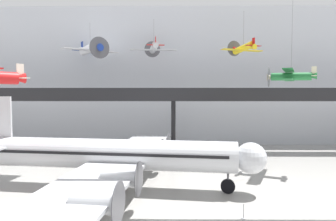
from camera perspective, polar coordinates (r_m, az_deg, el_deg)
name	(u,v)px	position (r m, az deg, el deg)	size (l,w,h in m)	color
hangar_back_wall	(173,77)	(54.42, 0.99, 6.48)	(140.00, 3.00, 24.27)	silver
mezzanine_walkway	(173,99)	(46.39, 1.04, 2.26)	(110.00, 3.20, 9.94)	black
airliner_silver_main	(111,155)	(29.51, -10.75, -8.31)	(29.29, 33.40, 8.84)	silver
suspended_plane_green_biplane	(291,76)	(37.52, 22.32, 6.08)	(5.61, 6.43, 10.45)	#1E6B33
suspended_plane_yellow_lowwing	(243,48)	(43.86, 14.14, 11.43)	(6.24, 5.38, 5.93)	yellow
suspended_plane_white_twin	(90,49)	(51.15, -14.60, 11.35)	(8.18, 7.75, 6.04)	silver
suspended_plane_silver_racer	(154,48)	(47.17, -2.71, 11.83)	(7.34, 6.03, 5.51)	silver
stanchion_barrier	(243,214)	(23.77, 14.18, -18.61)	(0.36, 0.36, 1.08)	#B2B5BA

